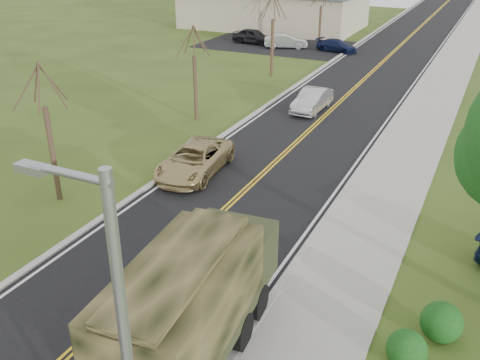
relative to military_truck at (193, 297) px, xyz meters
The scene contains 15 objects.
road 35.89m from the military_truck, 95.15° to the left, with size 8.00×120.00×0.01m, color black.
curb_right 35.75m from the military_truck, 88.51° to the left, with size 0.30×120.00×0.12m, color #9E998E.
sidewalk_right 35.84m from the military_truck, 85.70° to the left, with size 3.20×120.00×0.10m, color #9E998E.
curb_left 36.49m from the military_truck, 101.67° to the left, with size 0.30×120.00×0.10m, color #9E998E.
bare_tree_a 11.71m from the military_truck, 150.90° to the left, with size 1.93×2.26×6.08m.
bare_tree_b 20.43m from the military_truck, 120.02° to the left, with size 1.83×2.14×5.73m.
bare_tree_c 31.41m from the military_truck, 109.00° to the left, with size 2.04×2.39×6.42m.
bare_tree_d 42.93m from the military_truck, 103.78° to the left, with size 1.88×2.20×5.91m.
commercial_building 55.12m from the military_truck, 110.39° to the left, with size 25.50×21.50×5.65m.
military_truck is the anchor object (origin of this frame).
suv_champagne 12.38m from the military_truck, 120.34° to the left, with size 2.40×5.20×1.44m, color tan.
sedan_silver 22.97m from the military_truck, 100.94° to the left, with size 1.48×4.24×1.40m, color #B1B2B6.
lot_car_dark 44.65m from the military_truck, 112.54° to the left, with size 1.78×4.43×1.51m, color black.
lot_car_silver 42.71m from the military_truck, 108.11° to the left, with size 1.47×4.22×1.39m, color #B2B2B7.
lot_car_navy 41.90m from the military_truck, 101.32° to the left, with size 1.63×4.01×1.16m, color #0E1636.
Camera 1 is at (9.28, -5.36, 10.78)m, focal length 40.00 mm.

